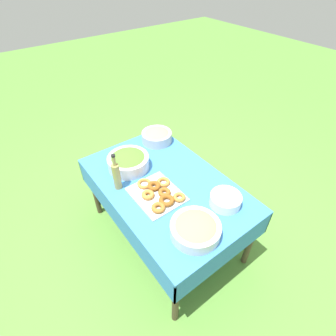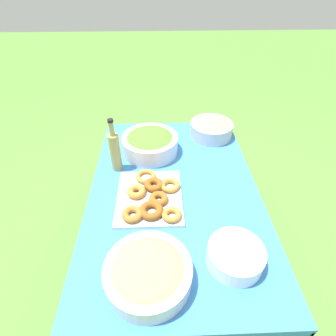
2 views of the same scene
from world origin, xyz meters
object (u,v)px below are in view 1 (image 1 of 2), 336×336
Objects in this scene: donut_platter at (158,194)px; plate_stack at (225,200)px; olive_oil_bottle at (117,175)px; pasta_bowl at (157,136)px; bread_bowl at (195,228)px; salad_bowl at (128,161)px.

plate_stack is at bearing -136.31° from donut_platter.
pasta_bowl is at bearing -60.89° from olive_oil_bottle.
plate_stack reaches higher than donut_platter.
bread_bowl is (-0.69, -0.20, -0.07)m from olive_oil_bottle.
salad_bowl is 0.26m from olive_oil_bottle.
olive_oil_bottle is at bearing 15.99° from bread_bowl.
pasta_bowl is at bearing -3.55° from plate_stack.
bread_bowl reaches higher than donut_platter.
donut_platter is at bearing 145.86° from pasta_bowl.
olive_oil_bottle is (0.26, 0.20, 0.11)m from donut_platter.
pasta_bowl is at bearing -21.73° from bread_bowl.
olive_oil_bottle reaches higher than bread_bowl.
donut_platter is 1.19× the size of bread_bowl.
bread_bowl is (-0.06, 0.35, 0.01)m from plate_stack.
bread_bowl is at bearing 100.41° from plate_stack.
salad_bowl is at bearing 112.91° from pasta_bowl.
olive_oil_bottle reaches higher than pasta_bowl.
plate_stack is 0.68× the size of bread_bowl.
bread_bowl is at bearing 179.64° from donut_platter.
pasta_bowl reaches higher than bread_bowl.
bread_bowl is at bearing 158.27° from pasta_bowl.
salad_bowl reaches higher than pasta_bowl.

